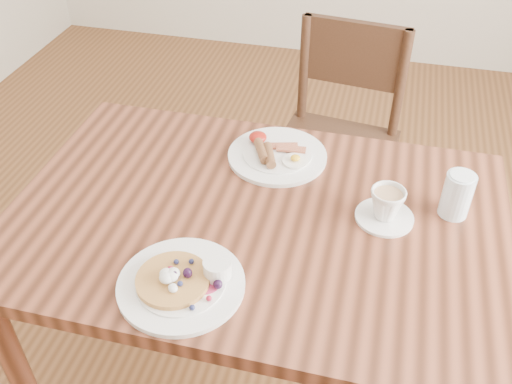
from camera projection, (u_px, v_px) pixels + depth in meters
dining_table at (256, 244)px, 1.44m from camera, size 1.20×0.80×0.75m
chair_far at (338, 136)px, 2.10m from camera, size 0.47×0.47×0.88m
pancake_plate at (183, 281)px, 1.19m from camera, size 0.27×0.27×0.06m
breakfast_plate at (276, 154)px, 1.55m from camera, size 0.27×0.27×0.04m
teacup_saucer at (386, 206)px, 1.34m from camera, size 0.14×0.14×0.09m
water_glass at (457, 195)px, 1.35m from camera, size 0.07×0.07×0.11m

